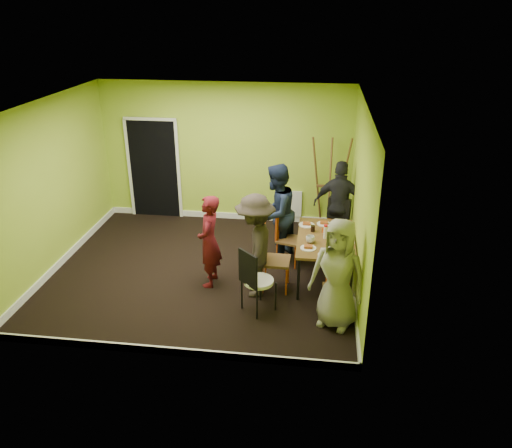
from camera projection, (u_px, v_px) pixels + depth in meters
The scene contains 28 objects.
ground at pixel (204, 270), 8.48m from camera, with size 5.00×5.00×0.00m, color black.
room_walls at pixel (200, 216), 8.12m from camera, with size 5.04×4.54×2.82m.
dining_table at pixel (326, 241), 7.94m from camera, with size 0.90×1.50×0.75m.
chair_left_far at pixel (286, 234), 8.53m from camera, with size 0.49×0.49×0.95m.
chair_left_near at pixel (270, 255), 7.72m from camera, with size 0.45×0.44×1.05m.
chair_back_end at pixel (338, 214), 8.94m from camera, with size 0.50×0.55×0.97m.
chair_front_end at pixel (336, 287), 7.07m from camera, with size 0.38×0.38×0.85m.
chair_bentwood at pixel (255, 278), 7.14m from camera, with size 0.55×0.55×1.01m.
easel at pixel (330, 184), 9.65m from camera, with size 0.76×0.71×1.89m.
plate_near_left at pixel (307, 225), 8.35m from camera, with size 0.26×0.26×0.01m, color white.
plate_near_right at pixel (308, 248), 7.56m from camera, with size 0.24×0.24×0.01m, color white.
plate_far_back at pixel (324, 224), 8.38m from camera, with size 0.24×0.24×0.01m, color white.
plate_far_front at pixel (325, 255), 7.36m from camera, with size 0.22×0.22×0.01m, color white.
plate_wall_back at pixel (340, 234), 8.01m from camera, with size 0.23×0.23×0.01m, color white.
plate_wall_front at pixel (347, 242), 7.75m from camera, with size 0.25×0.25×0.01m, color white.
thermos at pixel (325, 232), 7.85m from camera, with size 0.06×0.06×0.20m, color white.
blue_bottle at pixel (345, 242), 7.56m from camera, with size 0.07×0.07×0.19m, color #1A26CA.
orange_bottle at pixel (323, 230), 8.08m from camera, with size 0.03×0.03×0.08m, color #DC5114.
glass_mid at pixel (313, 229), 8.10m from camera, with size 0.07×0.07×0.10m, color black.
glass_back at pixel (335, 223), 8.31m from camera, with size 0.06×0.06×0.09m, color black.
glass_front at pixel (334, 250), 7.40m from camera, with size 0.06×0.06×0.09m, color black.
cup_a at pixel (310, 239), 7.73m from camera, with size 0.14×0.14×0.11m, color white.
cup_b at pixel (333, 236), 7.87m from camera, with size 0.10×0.10×0.09m, color white.
person_standing at pixel (209, 241), 7.78m from camera, with size 0.55×0.36×1.51m, color #4F0D13.
person_left_far at pixel (276, 213), 8.54m from camera, with size 0.84×0.65×1.72m, color #161F37.
person_left_near at pixel (255, 246), 7.49m from camera, with size 1.05×0.61×1.63m, color black.
person_back_end at pixel (340, 205), 8.98m from camera, with size 0.96×0.40×1.64m, color black.
person_front_end at pixel (338, 274), 6.76m from camera, with size 0.78×0.51×1.60m, color gray.
Camera 1 is at (1.83, -7.24, 4.19)m, focal length 35.00 mm.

